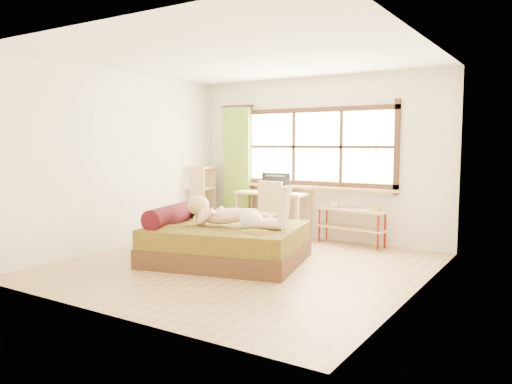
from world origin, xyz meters
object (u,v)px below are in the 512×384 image
Objects in this scene: woman at (234,204)px; kitten at (191,212)px; bookshelf at (203,198)px; bed at (224,242)px; desk at (273,198)px; pipe_shelf at (352,219)px; chair at (267,208)px.

kitten is at bearing 156.28° from woman.
woman is 1.17× the size of bookshelf.
bed is 1.95m from desk.
desk is at bearing 86.02° from bed.
desk is 1.42m from pipe_shelf.
woman is 4.67× the size of kitten.
chair is at bearing -21.54° from bookshelf.
pipe_shelf is at bearing 3.58° from desk.
chair is 0.84× the size of pipe_shelf.
bookshelf is (-1.72, 1.72, 0.34)m from bed.
bed is at bearing -23.40° from kitten.
desk is (-0.53, 1.92, -0.12)m from woman.
bed is at bearing -58.88° from bookshelf.
bookshelf is (-1.39, -0.16, -0.07)m from desk.
bookshelf is at bearing 109.24° from kitten.
bed is 1.94× the size of bookshelf.
kitten is at bearing -70.75° from bookshelf.
desk is (0.34, 1.77, 0.06)m from kitten.
chair is at bearing 58.72° from kitten.
kitten is 0.30× the size of chair.
chair reaches higher than desk.
kitten is 1.48m from chair.
woman is 0.90m from kitten.
bookshelf reaches higher than kitten.
woman is at bearing -75.87° from chair.
desk is 0.40m from chair.
chair is 1.51m from bookshelf.
woman is 1.10× the size of desk.
bed is at bearing -82.62° from chair.
desk reaches higher than pipe_shelf.
woman is 1.42× the size of chair.
bed is 2.27m from pipe_shelf.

